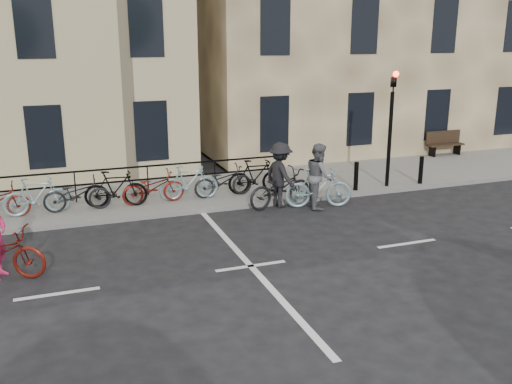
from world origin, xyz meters
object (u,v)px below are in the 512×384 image
object	(u,v)px
cyclist_dark	(280,182)
cyclist_grey	(319,182)
traffic_light	(391,114)
bench	(444,142)

from	to	relation	value
cyclist_dark	cyclist_grey	bearing A→B (deg)	-129.42
cyclist_grey	cyclist_dark	world-z (taller)	cyclist_dark
cyclist_grey	cyclist_dark	distance (m)	1.11
traffic_light	bench	distance (m)	6.14
cyclist_dark	traffic_light	bearing A→B (deg)	-98.03
traffic_light	bench	xyz separation A→B (m)	(4.80, 3.39, -1.78)
traffic_light	cyclist_grey	xyz separation A→B (m)	(-2.90, -0.91, -1.69)
traffic_light	cyclist_dark	size ratio (longest dim) A/B	1.74
traffic_light	bench	world-z (taller)	traffic_light
bench	cyclist_grey	bearing A→B (deg)	-150.81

